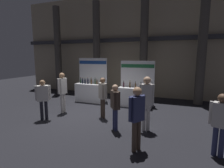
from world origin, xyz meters
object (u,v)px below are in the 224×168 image
Objects in this scene: exhibitor_booth_1 at (135,95)px; visitor_1 at (43,96)px; visitor_4 at (147,99)px; visitor_6 at (137,114)px; trash_bin at (141,110)px; visitor_0 at (220,121)px; visitor_5 at (115,103)px; visitor_7 at (103,94)px; exhibitor_booth_0 at (91,91)px; visitor_2 at (62,89)px.

visitor_1 is at bearing -132.64° from exhibitor_booth_1.
visitor_6 is (-0.01, -1.38, -0.09)m from visitor_4.
exhibitor_booth_1 is 3.55× the size of trash_bin.
visitor_0 reaches higher than visitor_5.
visitor_1 is 0.96× the size of visitor_7.
visitor_7 is at bearing -105.32° from visitor_6.
visitor_6 reaches higher than visitor_1.
visitor_2 is (-0.24, -2.19, 0.46)m from exhibitor_booth_0.
visitor_1 is 1.01× the size of visitor_5.
visitor_1 is at bearing 13.14° from visitor_0.
visitor_4 is 1.17× the size of visitor_5.
visitor_0 is 1.01× the size of visitor_1.
visitor_1 is (-5.94, 0.51, 0.02)m from visitor_0.
exhibitor_booth_0 is 5.53m from visitor_6.
exhibitor_booth_0 reaches higher than exhibitor_booth_1.
exhibitor_booth_0 is 6.70m from visitor_0.
visitor_4 is (3.83, -0.62, 0.04)m from visitor_2.
trash_bin is 0.40× the size of visitor_0.
exhibitor_booth_0 is at bearing 0.88° from visitor_2.
visitor_6 reaches higher than visitor_0.
visitor_5 reaches higher than trash_bin.
visitor_1 is at bearing -96.73° from exhibitor_booth_0.
visitor_7 is at bearing -8.90° from visitor_1.
exhibitor_booth_1 is at bearing 11.48° from visitor_1.
visitor_6 is 1.04× the size of visitor_7.
exhibitor_booth_1 is 3.12m from visitor_5.
exhibitor_booth_1 is 1.24× the size of visitor_4.
exhibitor_booth_1 reaches higher than visitor_4.
exhibitor_booth_0 is 1.06× the size of exhibitor_booth_1.
visitor_4 reaches higher than visitor_6.
exhibitor_booth_1 is 3.01m from visitor_4.
visitor_2 is (0.14, 1.03, 0.11)m from visitor_1.
visitor_6 is (-1.97, -0.46, 0.08)m from visitor_0.
visitor_0 is 0.90× the size of visitor_2.
trash_bin is 0.40× the size of visitor_1.
visitor_5 is 1.45m from visitor_6.
visitor_6 is at bearing -80.71° from trash_bin.
visitor_5 is at bearing -177.92° from visitor_4.
trash_bin is at bearing -69.39° from exhibitor_booth_1.
visitor_0 is 0.97× the size of visitor_7.
visitor_0 reaches higher than visitor_1.
visitor_0 is (3.00, -3.70, 0.36)m from exhibitor_booth_1.
visitor_0 is 2.03m from visitor_6.
visitor_5 is 0.95× the size of visitor_7.
visitor_4 reaches higher than trash_bin.
visitor_4 is 1.06m from visitor_5.
visitor_0 is 1.02× the size of visitor_5.
visitor_5 is (2.84, -0.94, -0.14)m from visitor_2.
visitor_4 is at bearing -69.88° from trash_bin.
visitor_2 is at bearing -171.38° from trash_bin.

